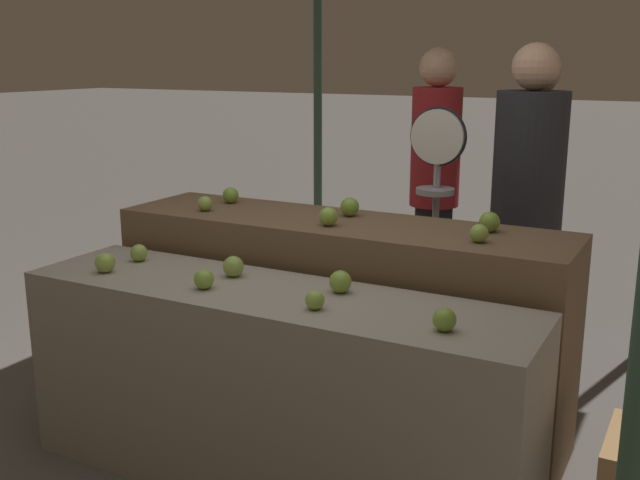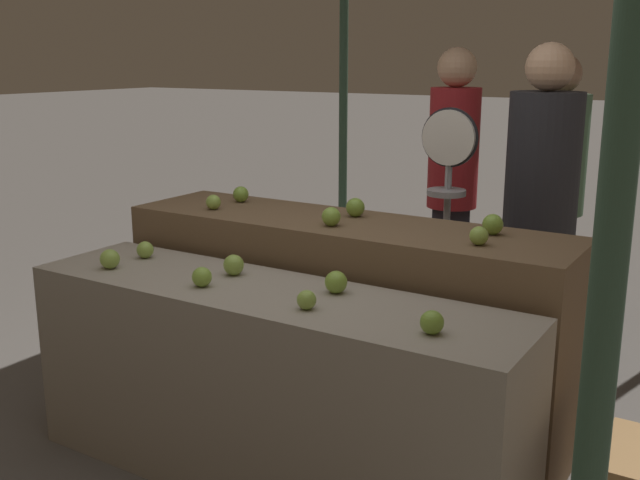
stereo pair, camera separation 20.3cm
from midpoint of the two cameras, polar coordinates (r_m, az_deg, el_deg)
ground_plane at (r=3.31m, az=-2.02°, el=-17.78°), size 60.00×60.00×0.00m
display_counter_front at (r=3.11m, az=-2.08°, el=-11.21°), size 2.13×0.55×0.84m
display_counter_back at (r=3.55m, az=3.36°, el=-6.49°), size 2.13×0.55×1.00m
apple_front_0 at (r=3.34m, az=-14.06°, el=-1.43°), size 0.09×0.09×0.09m
apple_front_1 at (r=3.01m, az=-7.09°, el=-2.83°), size 0.08×0.08×0.08m
apple_front_2 at (r=2.73m, az=1.10°, el=-4.60°), size 0.07×0.07×0.07m
apple_front_3 at (r=2.54m, az=10.82°, el=-6.21°), size 0.08×0.08×0.08m
apple_front_4 at (r=3.48m, az=-11.57°, el=-0.75°), size 0.08×0.08×0.08m
apple_front_5 at (r=3.16m, az=-4.78°, el=-1.92°), size 0.09×0.09×0.09m
apple_front_6 at (r=2.91m, az=3.22°, el=-3.24°), size 0.09×0.09×0.09m
apple_back_0 at (r=3.68m, az=-6.57°, el=2.87°), size 0.07×0.07×0.07m
apple_back_1 at (r=3.30m, az=2.62°, el=1.78°), size 0.08×0.08×0.08m
apple_back_2 at (r=3.05m, az=13.89°, el=0.30°), size 0.08×0.08×0.08m
apple_back_3 at (r=3.86m, az=-4.56°, el=3.49°), size 0.08×0.08×0.08m
apple_back_4 at (r=3.50m, az=4.37°, el=2.48°), size 0.09×0.09×0.09m
apple_back_5 at (r=3.24m, az=14.78°, el=1.14°), size 0.09×0.09×0.09m
produce_scale at (r=3.92m, az=11.14°, el=4.06°), size 0.30×0.20×1.49m
person_vendor_at_scale at (r=3.99m, az=17.88°, el=3.21°), size 0.49×0.49×1.80m
person_customer_left at (r=4.73m, az=18.56°, el=4.33°), size 0.48×0.48×1.75m
person_customer_right at (r=4.67m, az=11.32°, el=5.26°), size 0.40×0.40×1.79m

